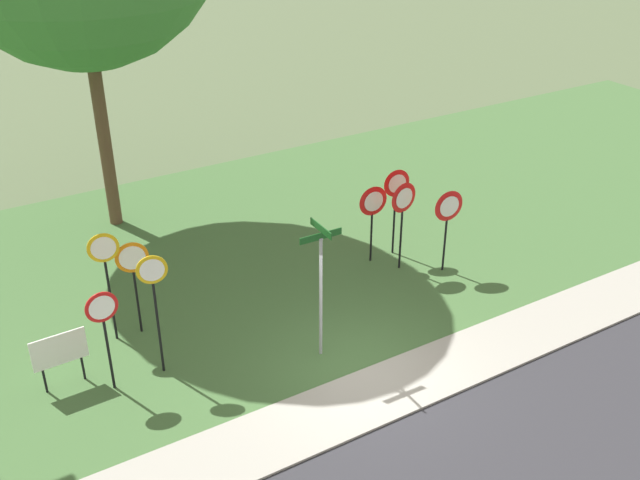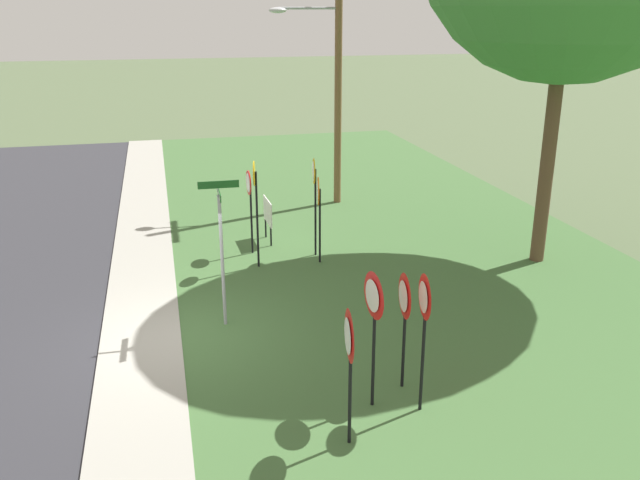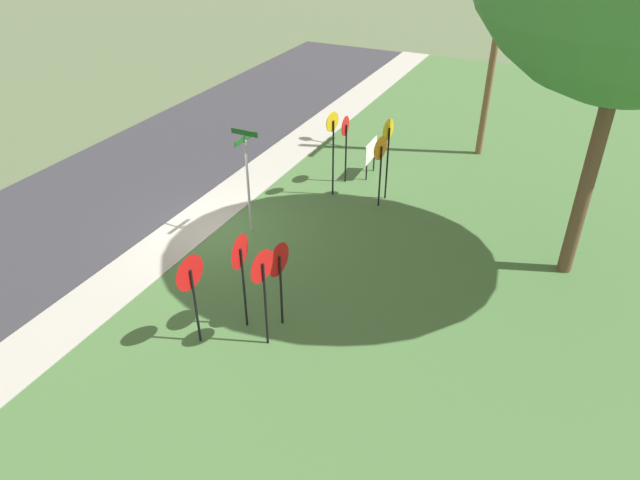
# 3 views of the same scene
# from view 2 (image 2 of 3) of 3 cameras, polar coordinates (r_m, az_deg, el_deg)

# --- Properties ---
(ground_plane) EXTENTS (160.00, 160.00, 0.00)m
(ground_plane) POSITION_cam_2_polar(r_m,az_deg,el_deg) (14.06, -11.75, -8.29)
(ground_plane) COLOR #4C5B3D
(sidewalk_strip) EXTENTS (44.00, 1.60, 0.06)m
(sidewalk_strip) POSITION_cam_2_polar(r_m,az_deg,el_deg) (14.06, -15.05, -8.43)
(sidewalk_strip) COLOR #99968C
(sidewalk_strip) RESTS_ON ground_plane
(grass_median) EXTENTS (44.00, 12.00, 0.04)m
(grass_median) POSITION_cam_2_polar(r_m,az_deg,el_deg) (15.33, 11.33, -5.77)
(grass_median) COLOR #3D6033
(grass_median) RESTS_ON ground_plane
(stop_sign_near_left) EXTENTS (0.67, 0.13, 2.66)m
(stop_sign_near_left) POSITION_cam_2_polar(r_m,az_deg,el_deg) (17.57, -0.48, 4.60)
(stop_sign_near_left) COLOR black
(stop_sign_near_left) RESTS_ON grass_median
(stop_sign_near_right) EXTENTS (0.61, 0.15, 2.79)m
(stop_sign_near_right) POSITION_cam_2_polar(r_m,az_deg,el_deg) (16.80, -5.54, 4.03)
(stop_sign_near_right) COLOR black
(stop_sign_near_right) RESTS_ON grass_median
(stop_sign_far_left) EXTENTS (0.65, 0.10, 2.30)m
(stop_sign_far_left) POSITION_cam_2_polar(r_m,az_deg,el_deg) (17.89, -6.04, 3.88)
(stop_sign_far_left) COLOR black
(stop_sign_far_left) RESTS_ON grass_median
(stop_sign_far_center) EXTENTS (0.71, 0.16, 2.30)m
(stop_sign_far_center) POSITION_cam_2_polar(r_m,az_deg,el_deg) (17.10, -0.12, 3.32)
(stop_sign_far_center) COLOR black
(stop_sign_far_center) RESTS_ON grass_median
(yield_sign_near_left) EXTENTS (0.81, 0.13, 2.25)m
(yield_sign_near_left) POSITION_cam_2_polar(r_m,az_deg,el_deg) (9.91, 2.45, -9.08)
(yield_sign_near_left) COLOR black
(yield_sign_near_left) RESTS_ON grass_median
(yield_sign_near_right) EXTENTS (0.80, 0.12, 2.15)m
(yield_sign_near_right) POSITION_cam_2_polar(r_m,az_deg,el_deg) (11.48, 7.16, -5.53)
(yield_sign_near_right) COLOR black
(yield_sign_near_right) RESTS_ON grass_median
(yield_sign_far_left) EXTENTS (0.79, 0.12, 2.41)m
(yield_sign_far_left) POSITION_cam_2_polar(r_m,az_deg,el_deg) (10.80, 4.54, -5.80)
(yield_sign_far_left) COLOR black
(yield_sign_far_left) RESTS_ON grass_median
(yield_sign_far_right) EXTENTS (0.74, 0.13, 2.43)m
(yield_sign_far_right) POSITION_cam_2_polar(r_m,az_deg,el_deg) (10.76, 8.83, -6.01)
(yield_sign_far_right) COLOR black
(yield_sign_far_right) RESTS_ON grass_median
(street_name_post) EXTENTS (0.96, 0.82, 3.13)m
(street_name_post) POSITION_cam_2_polar(r_m,az_deg,el_deg) (13.73, -8.42, -0.15)
(street_name_post) COLOR #9EA0A8
(street_name_post) RESTS_ON grass_median
(utility_pole) EXTENTS (2.10, 2.36, 8.80)m
(utility_pole) POSITION_cam_2_polar(r_m,az_deg,el_deg) (22.26, 1.19, 15.10)
(utility_pole) COLOR brown
(utility_pole) RESTS_ON grass_median
(notice_board) EXTENTS (1.10, 0.07, 1.25)m
(notice_board) POSITION_cam_2_polar(r_m,az_deg,el_deg) (18.99, -4.48, 2.26)
(notice_board) COLOR black
(notice_board) RESTS_ON grass_median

